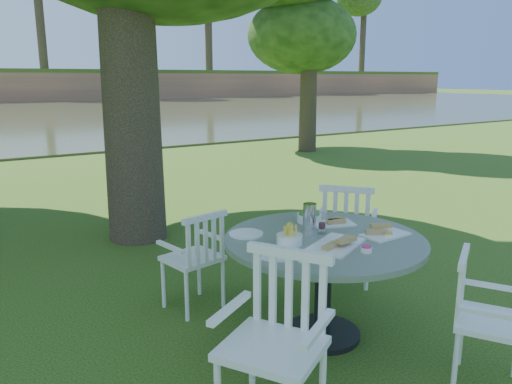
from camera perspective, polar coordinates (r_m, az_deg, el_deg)
ground at (r=4.61m, az=1.36°, el=-10.82°), size 140.00×140.00×0.00m
table at (r=3.60m, az=7.78°, el=-7.33°), size 1.42×1.42×0.76m
chair_ne at (r=4.58m, az=10.28°, el=-3.89°), size 0.64×0.65×0.94m
chair_nw at (r=4.03m, az=-6.59°, el=-7.03°), size 0.48×0.46×0.83m
chair_sw at (r=2.73m, az=2.74°, el=-15.24°), size 0.65×0.66×0.97m
chair_se at (r=3.37m, az=23.92°, el=-12.21°), size 0.56×0.55×0.83m
tableware at (r=3.58m, az=6.53°, el=-4.45°), size 1.19×0.89×0.20m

